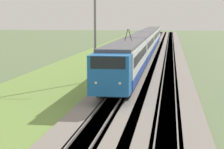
{
  "coord_description": "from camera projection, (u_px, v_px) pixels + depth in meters",
  "views": [
    {
      "loc": [
        -3.76,
        -3.94,
        6.05
      ],
      "look_at": [
        25.44,
        0.0,
        2.18
      ],
      "focal_mm": 70.0,
      "sensor_mm": 36.0,
      "label": 1
    }
  ],
  "objects": [
    {
      "name": "track_main",
      "position": [
        138.0,
        65.0,
        54.12
      ],
      "size": [
        240.0,
        1.57,
        0.45
      ],
      "color": "#4C4238",
      "rests_on": "ground"
    },
    {
      "name": "track_adjacent",
      "position": [
        169.0,
        66.0,
        53.61
      ],
      "size": [
        240.0,
        1.57,
        0.45
      ],
      "color": "#4C4238",
      "rests_on": "ground"
    },
    {
      "name": "ballast_main",
      "position": [
        138.0,
        65.0,
        54.12
      ],
      "size": [
        240.0,
        4.4,
        0.3
      ],
      "color": "gray",
      "rests_on": "ground"
    },
    {
      "name": "catenary_mast_mid",
      "position": [
        96.0,
        33.0,
        40.42
      ],
      "size": [
        0.22,
        2.56,
        8.98
      ],
      "color": "slate",
      "rests_on": "ground"
    },
    {
      "name": "grass_verge",
      "position": [
        88.0,
        65.0,
        54.98
      ],
      "size": [
        240.0,
        9.58,
        0.12
      ],
      "color": "olive",
      "rests_on": "ground"
    },
    {
      "name": "passenger_train",
      "position": [
        145.0,
        42.0,
        66.66
      ],
      "size": [
        78.72,
        2.83,
        4.96
      ],
      "rotation": [
        0.0,
        0.0,
        3.14
      ],
      "color": "blue",
      "rests_on": "ground"
    },
    {
      "name": "ballast_adjacent",
      "position": [
        169.0,
        66.0,
        53.61
      ],
      "size": [
        240.0,
        4.4,
        0.3
      ],
      "color": "gray",
      "rests_on": "ground"
    }
  ]
}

